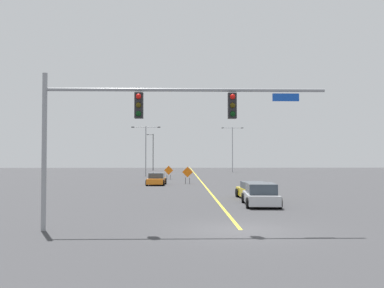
{
  "coord_description": "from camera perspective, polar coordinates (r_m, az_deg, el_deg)",
  "views": [
    {
      "loc": [
        -2.4,
        -17.19,
        2.94
      ],
      "look_at": [
        -1.16,
        34.0,
        4.59
      ],
      "focal_mm": 39.59,
      "sensor_mm": 36.0,
      "label": 1
    }
  ],
  "objects": [
    {
      "name": "street_lamp_far_right",
      "position": [
        66.16,
        -6.24,
        -0.28
      ],
      "size": [
        4.51,
        0.24,
        7.84
      ],
      "color": "gray",
      "rests_on": "ground"
    },
    {
      "name": "car_orange_far",
      "position": [
        45.97,
        -4.81,
        -4.75
      ],
      "size": [
        2.07,
        4.26,
        1.28
      ],
      "color": "orange",
      "rests_on": "ground"
    },
    {
      "name": "ground",
      "position": [
        17.6,
        6.59,
        -11.44
      ],
      "size": [
        211.09,
        211.09,
        0.0
      ],
      "primitive_type": "plane",
      "color": "#38383A"
    },
    {
      "name": "road_centre_stripe",
      "position": [
        75.92,
        0.43,
        -4.07
      ],
      "size": [
        0.16,
        117.27,
        0.01
      ],
      "color": "yellow",
      "rests_on": "ground"
    },
    {
      "name": "street_lamp_far_left",
      "position": [
        85.96,
        5.47,
        -0.2
      ],
      "size": [
        4.4,
        0.24,
        9.11
      ],
      "color": "gray",
      "rests_on": "ground"
    },
    {
      "name": "car_yellow_near",
      "position": [
        30.5,
        8.26,
        -6.27
      ],
      "size": [
        2.14,
        4.29,
        1.23
      ],
      "color": "gold",
      "rests_on": "ground"
    },
    {
      "name": "street_lamp_near_right",
      "position": [
        95.75,
        -5.32,
        -0.89
      ],
      "size": [
        1.56,
        0.24,
        8.27
      ],
      "color": "black",
      "rests_on": "ground"
    },
    {
      "name": "construction_sign_right_lane",
      "position": [
        47.92,
        -0.61,
        -3.92
      ],
      "size": [
        1.22,
        0.13,
        1.91
      ],
      "color": "orange",
      "rests_on": "ground"
    },
    {
      "name": "traffic_signal_assembly",
      "position": [
        17.34,
        -6.85,
        3.79
      ],
      "size": [
        11.53,
        0.44,
        6.37
      ],
      "color": "gray",
      "rests_on": "ground"
    },
    {
      "name": "construction_sign_left_lane",
      "position": [
        57.63,
        -3.16,
        -3.64
      ],
      "size": [
        1.24,
        0.15,
        1.84
      ],
      "color": "orange",
      "rests_on": "ground"
    },
    {
      "name": "car_silver_distant",
      "position": [
        26.38,
        9.23,
        -6.78
      ],
      "size": [
        2.26,
        4.51,
        1.38
      ],
      "color": "#B7BABF",
      "rests_on": "ground"
    }
  ]
}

